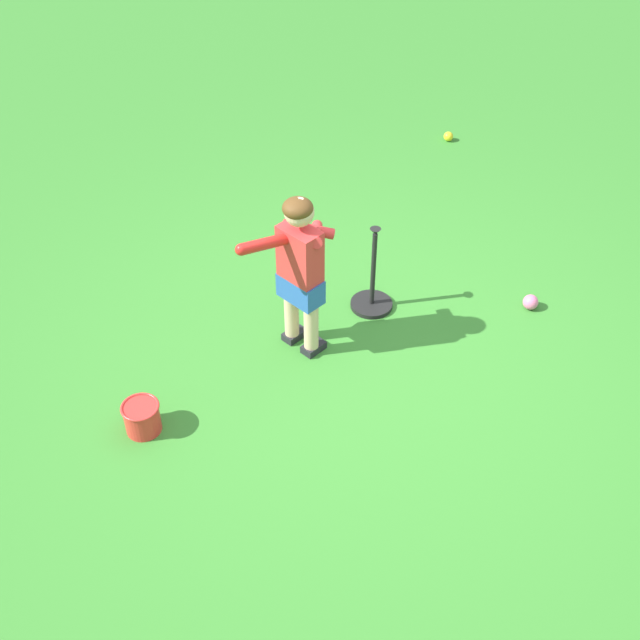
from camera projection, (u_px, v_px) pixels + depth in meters
ground_plane at (357, 363)px, 4.94m from camera, size 40.00×40.00×0.00m
child_batter at (299, 262)px, 4.63m from camera, size 0.63×0.32×1.08m
play_ball_far_right at (531, 302)px, 5.30m from camera, size 0.10×0.10×0.10m
play_ball_near_batter at (448, 136)px, 7.04m from camera, size 0.08×0.08×0.08m
batting_tee at (372, 294)px, 5.28m from camera, size 0.28×0.28×0.62m
toy_bucket at (142, 417)px, 4.47m from camera, size 0.22×0.22×0.19m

